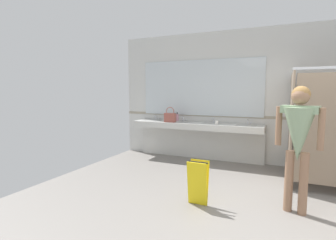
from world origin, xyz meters
TOP-DOWN VIEW (x-y plane):
  - ground_plane at (0.00, 0.00)m, footprint 7.71×5.88m
  - wall_back at (0.00, 2.70)m, footprint 7.71×0.12m
  - wall_back_tile_band at (0.00, 2.64)m, footprint 7.71×0.01m
  - vanity_counter at (-1.85, 2.43)m, footprint 3.04×0.56m
  - mirror_panel at (-1.85, 2.63)m, footprint 2.94×0.02m
  - person_standing at (0.20, 0.34)m, footprint 0.57×0.50m
  - handbag at (-2.44, 2.20)m, footprint 0.27×0.10m
  - soap_dispenser at (-2.38, 2.51)m, footprint 0.07×0.07m
  - paper_cup at (-1.33, 2.22)m, footprint 0.07×0.07m
  - wet_floor_sign at (-1.06, 0.05)m, footprint 0.28×0.19m

SIDE VIEW (x-z plane):
  - ground_plane at x=0.00m, z-range -0.10..0.00m
  - wet_floor_sign at x=-1.06m, z-range 0.01..0.64m
  - vanity_counter at x=-1.85m, z-range 0.15..1.16m
  - paper_cup at x=-1.33m, z-range 0.89..0.97m
  - soap_dispenser at x=-2.38m, z-range 0.88..1.09m
  - handbag at x=-2.44m, z-range 0.84..1.19m
  - wall_back_tile_band at x=0.00m, z-range 1.02..1.08m
  - person_standing at x=0.20m, z-range 0.23..1.91m
  - wall_back at x=0.00m, z-range 0.00..2.99m
  - mirror_panel at x=-1.85m, z-range 1.04..2.36m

